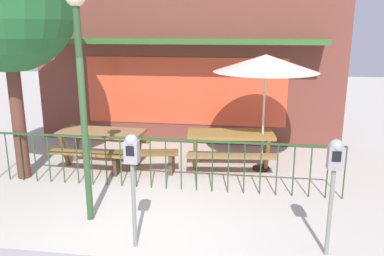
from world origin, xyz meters
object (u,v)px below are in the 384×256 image
(patio_umbrella, at_px, (266,64))
(parking_meter_near, at_px, (132,161))
(street_lamp, at_px, (80,72))
(parking_meter_far, at_px, (334,167))
(picnic_table_left, at_px, (102,138))
(picnic_table_right, at_px, (230,140))
(street_tree, at_px, (5,2))
(patio_bench, at_px, (144,157))

(patio_umbrella, relative_size, parking_meter_near, 1.51)
(street_lamp, bearing_deg, parking_meter_far, -8.23)
(patio_umbrella, height_order, street_lamp, street_lamp)
(picnic_table_left, xyz_separation_m, picnic_table_right, (2.74, 0.25, 0.00))
(patio_umbrella, xyz_separation_m, street_tree, (-4.71, -1.12, 1.14))
(street_lamp, bearing_deg, picnic_table_left, 106.17)
(patio_umbrella, relative_size, street_tree, 0.52)
(picnic_table_right, xyz_separation_m, patio_bench, (-1.72, -0.63, -0.26))
(patio_bench, height_order, parking_meter_near, parking_meter_near)
(picnic_table_right, distance_m, patio_umbrella, 1.74)
(street_tree, bearing_deg, street_lamp, -36.78)
(picnic_table_left, xyz_separation_m, street_tree, (-1.31, -0.90, 2.75))
(parking_meter_near, bearing_deg, picnic_table_left, 117.76)
(patio_umbrella, height_order, parking_meter_far, patio_umbrella)
(parking_meter_near, relative_size, parking_meter_far, 1.00)
(picnic_table_left, xyz_separation_m, parking_meter_far, (4.18, -2.91, 0.61))
(parking_meter_near, height_order, street_tree, street_tree)
(street_tree, bearing_deg, patio_bench, 12.64)
(parking_meter_far, relative_size, street_lamp, 0.46)
(patio_umbrella, distance_m, parking_meter_far, 3.37)
(parking_meter_near, bearing_deg, street_tree, 143.46)
(street_lamp, bearing_deg, street_tree, 143.22)
(patio_umbrella, xyz_separation_m, patio_bench, (-2.38, -0.60, -1.87))
(picnic_table_left, height_order, patio_bench, picnic_table_left)
(picnic_table_left, xyz_separation_m, parking_meter_near, (1.62, -3.07, 0.62))
(picnic_table_right, height_order, parking_meter_far, parking_meter_far)
(picnic_table_left, relative_size, picnic_table_right, 0.97)
(picnic_table_right, distance_m, street_tree, 5.03)
(parking_meter_far, height_order, street_tree, street_tree)
(patio_bench, relative_size, parking_meter_far, 0.90)
(picnic_table_right, bearing_deg, parking_meter_far, -65.55)
(picnic_table_right, distance_m, street_lamp, 3.75)
(picnic_table_right, xyz_separation_m, parking_meter_far, (1.43, -3.15, 0.61))
(parking_meter_far, xyz_separation_m, street_tree, (-5.49, 2.00, 2.13))
(parking_meter_near, height_order, street_lamp, street_lamp)
(picnic_table_right, relative_size, patio_bench, 1.35)
(street_lamp, bearing_deg, patio_umbrella, 44.14)
(picnic_table_right, height_order, patio_bench, picnic_table_right)
(picnic_table_left, relative_size, parking_meter_near, 1.17)
(parking_meter_far, bearing_deg, patio_umbrella, 103.88)
(patio_umbrella, distance_m, street_lamp, 3.77)
(picnic_table_left, height_order, patio_umbrella, patio_umbrella)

